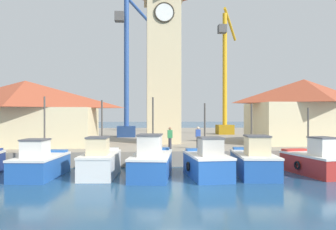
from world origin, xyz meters
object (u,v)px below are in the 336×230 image
object	(u,v)px
fishing_boat_center	(207,163)
fishing_boat_left_inner	(100,162)
clock_tower	(163,53)
fishing_boat_left_outer	(40,164)
fishing_boat_mid_right	(254,161)
warehouse_left	(25,112)
fishing_boat_mid_left	(152,162)
dock_worker_near_tower	(170,138)
warehouse_right	(304,110)
fishing_boat_right_inner	(315,161)
port_crane_far	(225,88)
dock_worker_along_quay	(198,137)
port_crane_near	(128,83)

from	to	relation	value
fishing_boat_center	fishing_boat_left_inner	bearing A→B (deg)	172.16
clock_tower	fishing_boat_center	bearing A→B (deg)	-80.39
fishing_boat_left_outer	fishing_boat_mid_right	bearing A→B (deg)	-1.85
clock_tower	warehouse_left	bearing A→B (deg)	-172.16
fishing_boat_mid_right	fishing_boat_mid_left	bearing A→B (deg)	178.62
fishing_boat_center	dock_worker_near_tower	xyz separation A→B (m)	(-1.70, 4.73, 1.06)
fishing_boat_left_outer	fishing_boat_left_inner	size ratio (longest dim) A/B	1.04
clock_tower	warehouse_right	size ratio (longest dim) A/B	1.80
fishing_boat_right_inner	port_crane_far	world-z (taller)	port_crane_far
fishing_boat_mid_right	dock_worker_along_quay	distance (m)	5.73
port_crane_far	dock_worker_near_tower	distance (m)	20.89
fishing_boat_right_inner	fishing_boat_center	bearing A→B (deg)	-176.64
fishing_boat_left_outer	port_crane_near	distance (m)	19.86
fishing_boat_center	warehouse_left	distance (m)	16.20
warehouse_right	fishing_boat_mid_left	bearing A→B (deg)	-146.38
fishing_boat_left_inner	fishing_boat_mid_left	xyz separation A→B (m)	(2.94, -0.29, 0.02)
fishing_boat_mid_left	fishing_boat_right_inner	size ratio (longest dim) A/B	1.18
warehouse_left	port_crane_far	distance (m)	24.60
fishing_boat_mid_right	warehouse_left	distance (m)	18.37
fishing_boat_left_inner	fishing_boat_right_inner	world-z (taller)	fishing_boat_left_inner
port_crane_far	fishing_boat_right_inner	bearing A→B (deg)	-91.06
fishing_boat_left_outer	fishing_boat_left_inner	distance (m)	3.32
dock_worker_near_tower	fishing_boat_right_inner	bearing A→B (deg)	-27.98
fishing_boat_mid_left	fishing_boat_right_inner	world-z (taller)	fishing_boat_mid_left
fishing_boat_right_inner	port_crane_near	bearing A→B (deg)	122.10
fishing_boat_right_inner	port_crane_near	xyz separation A→B (m)	(-11.80, 18.81, 6.30)
port_crane_near	dock_worker_along_quay	distance (m)	15.73
fishing_boat_mid_right	warehouse_right	size ratio (longest dim) A/B	0.54
warehouse_right	fishing_boat_center	bearing A→B (deg)	-137.61
fishing_boat_mid_right	fishing_boat_right_inner	size ratio (longest dim) A/B	1.09
warehouse_left	fishing_boat_center	bearing A→B (deg)	-34.83
fishing_boat_left_outer	fishing_boat_left_inner	xyz separation A→B (m)	(3.32, 0.04, 0.05)
fishing_boat_left_outer	clock_tower	xyz separation A→B (m)	(7.57, 9.86, 8.19)
dock_worker_near_tower	dock_worker_along_quay	world-z (taller)	same
fishing_boat_left_outer	port_crane_far	bearing A→B (deg)	53.86
fishing_boat_left_inner	fishing_boat_center	xyz separation A→B (m)	(6.05, -0.83, 0.00)
fishing_boat_left_inner	port_crane_far	bearing A→B (deg)	59.79
fishing_boat_center	clock_tower	distance (m)	13.53
port_crane_far	fishing_boat_left_outer	bearing A→B (deg)	-126.14
fishing_boat_mid_right	fishing_boat_left_inner	bearing A→B (deg)	177.23
fishing_boat_left_outer	dock_worker_near_tower	world-z (taller)	fishing_boat_left_outer
fishing_boat_left_inner	dock_worker_near_tower	world-z (taller)	fishing_boat_left_inner
warehouse_left	dock_worker_near_tower	distance (m)	12.33
fishing_boat_center	port_crane_near	distance (m)	20.88
fishing_boat_mid_left	dock_worker_near_tower	bearing A→B (deg)	71.38
fishing_boat_mid_left	dock_worker_near_tower	xyz separation A→B (m)	(1.41, 4.18, 1.05)
port_crane_near	clock_tower	bearing A→B (deg)	-67.61
fishing_boat_mid_right	clock_tower	xyz separation A→B (m)	(-4.63, 10.25, 8.14)
dock_worker_near_tower	fishing_boat_mid_right	bearing A→B (deg)	-43.68
fishing_boat_left_outer	port_crane_far	distance (m)	28.27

